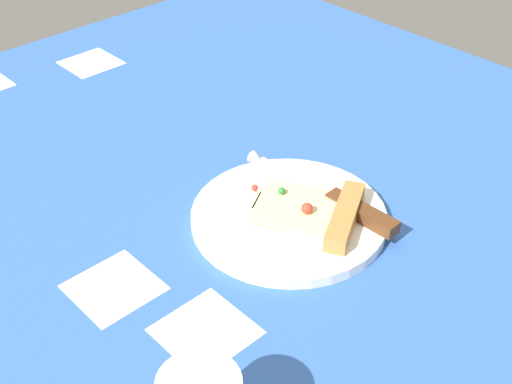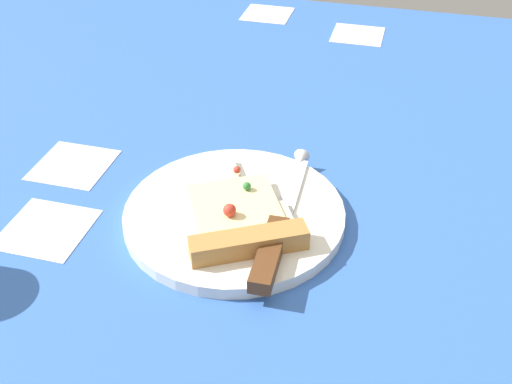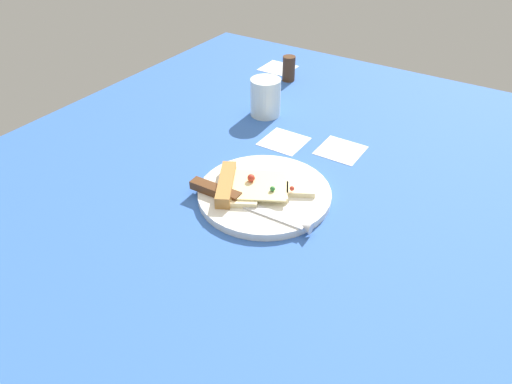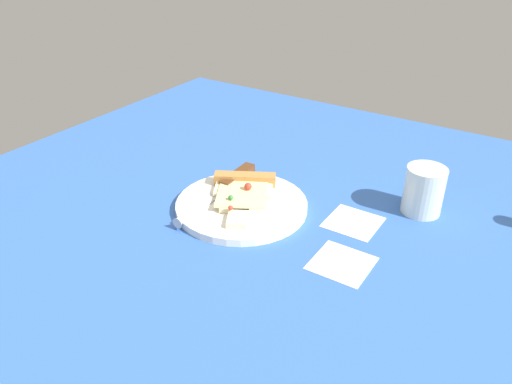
{
  "view_description": "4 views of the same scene",
  "coord_description": "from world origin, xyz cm",
  "px_view_note": "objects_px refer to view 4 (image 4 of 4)",
  "views": [
    {
      "loc": [
        51.53,
        -42.17,
        54.02
      ],
      "look_at": [
        1.43,
        4.88,
        3.8
      ],
      "focal_mm": 48.48,
      "sensor_mm": 36.0,
      "label": 1
    },
    {
      "loc": [
        55.2,
        22.97,
        43.13
      ],
      "look_at": [
        2.07,
        8.82,
        1.99
      ],
      "focal_mm": 42.81,
      "sensor_mm": 36.0,
      "label": 2
    },
    {
      "loc": [
        -30.86,
        65.92,
        51.93
      ],
      "look_at": [
        4.29,
        11.11,
        3.84
      ],
      "focal_mm": 32.9,
      "sensor_mm": 36.0,
      "label": 3
    },
    {
      "loc": [
        -59.85,
        -38.3,
        48.55
      ],
      "look_at": [
        5.29,
        4.11,
        4.38
      ],
      "focal_mm": 34.94,
      "sensor_mm": 36.0,
      "label": 4
    }
  ],
  "objects_px": {
    "knife": "(224,186)",
    "pizza_slice": "(243,191)",
    "plate": "(242,205)",
    "drinking_glass": "(424,190)"
  },
  "relations": [
    {
      "from": "plate",
      "to": "knife",
      "type": "height_order",
      "value": "knife"
    },
    {
      "from": "pizza_slice",
      "to": "drinking_glass",
      "type": "bearing_deg",
      "value": 177.98
    },
    {
      "from": "knife",
      "to": "pizza_slice",
      "type": "bearing_deg",
      "value": 178.81
    },
    {
      "from": "plate",
      "to": "pizza_slice",
      "type": "relative_size",
      "value": 1.28
    },
    {
      "from": "plate",
      "to": "knife",
      "type": "bearing_deg",
      "value": 67.93
    },
    {
      "from": "pizza_slice",
      "to": "knife",
      "type": "bearing_deg",
      "value": -28.33
    },
    {
      "from": "plate",
      "to": "knife",
      "type": "distance_m",
      "value": 0.06
    },
    {
      "from": "knife",
      "to": "plate",
      "type": "bearing_deg",
      "value": 156.14
    },
    {
      "from": "pizza_slice",
      "to": "plate",
      "type": "bearing_deg",
      "value": 89.96
    },
    {
      "from": "plate",
      "to": "drinking_glass",
      "type": "distance_m",
      "value": 0.33
    }
  ]
}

